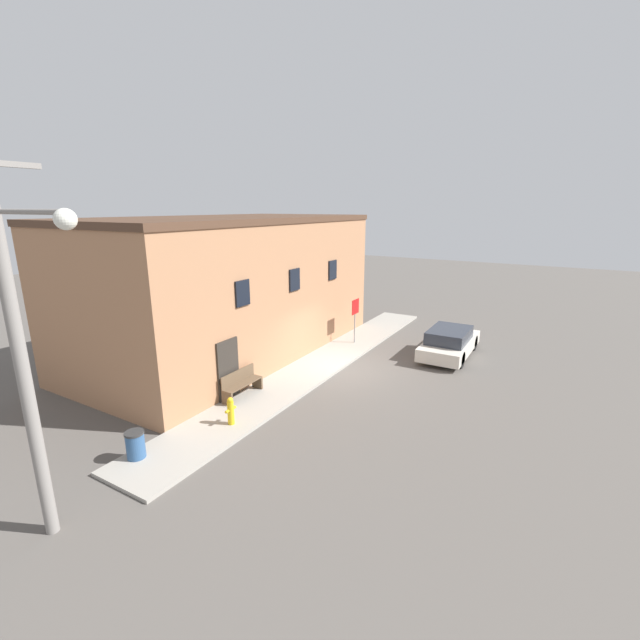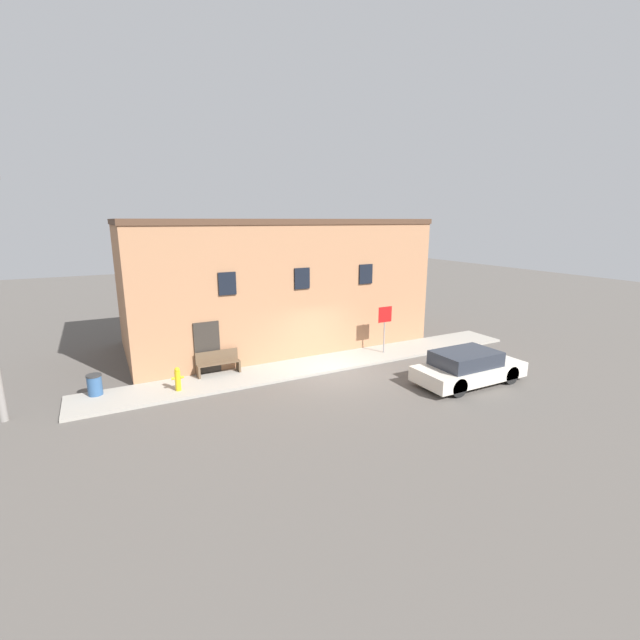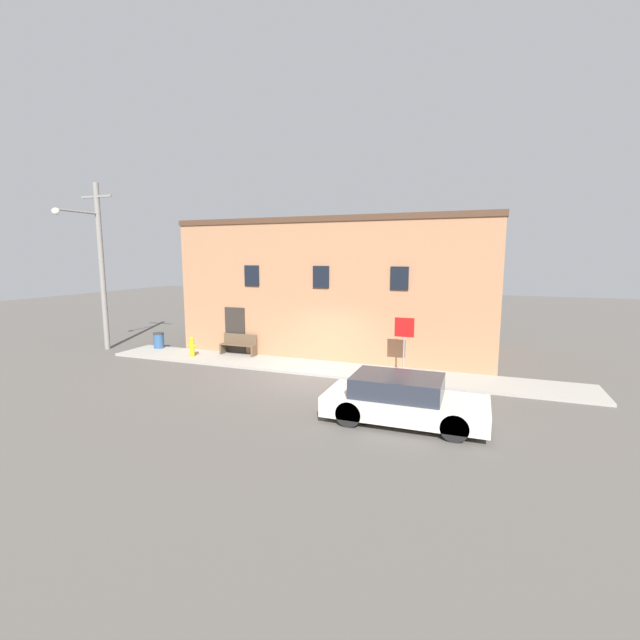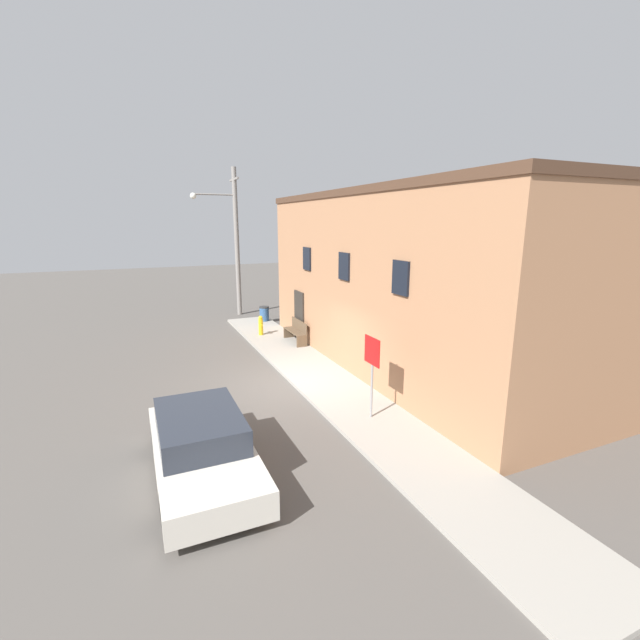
% 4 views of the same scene
% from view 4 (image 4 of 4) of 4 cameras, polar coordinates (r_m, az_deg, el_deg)
% --- Properties ---
extents(ground_plane, '(80.00, 80.00, 0.00)m').
position_cam_4_polar(ground_plane, '(13.80, -3.79, -8.64)').
color(ground_plane, '#56514C').
extents(sidewalk, '(19.45, 2.10, 0.10)m').
position_cam_4_polar(sidewalk, '(14.15, 0.24, -7.83)').
color(sidewalk, '#9E998E').
rests_on(sidewalk, ground).
extents(brick_building, '(14.02, 6.94, 6.13)m').
position_cam_4_polar(brick_building, '(16.09, 14.26, 5.39)').
color(brick_building, '#A87551').
rests_on(brick_building, ground).
extents(fire_hydrant, '(0.42, 0.20, 0.88)m').
position_cam_4_polar(fire_hydrant, '(19.37, -7.90, -0.70)').
color(fire_hydrant, gold).
rests_on(fire_hydrant, sidewalk).
extents(stop_sign, '(0.71, 0.06, 2.15)m').
position_cam_4_polar(stop_sign, '(10.95, 6.96, -5.51)').
color(stop_sign, gray).
rests_on(stop_sign, sidewalk).
extents(bench, '(1.69, 0.44, 0.93)m').
position_cam_4_polar(bench, '(18.09, -3.17, -1.50)').
color(bench, brown).
rests_on(bench, sidewalk).
extents(trash_bin, '(0.50, 0.50, 0.75)m').
position_cam_4_polar(trash_bin, '(22.12, -7.44, 0.86)').
color(trash_bin, '#2D517F').
rests_on(trash_bin, sidewalk).
extents(utility_pole, '(1.80, 2.43, 7.88)m').
position_cam_4_polar(utility_pole, '(23.91, -11.43, 10.76)').
color(utility_pole, gray).
rests_on(utility_pole, ground).
extents(parked_car, '(4.33, 1.83, 1.28)m').
position_cam_4_polar(parked_car, '(9.38, -15.47, -15.87)').
color(parked_car, black).
rests_on(parked_car, ground).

